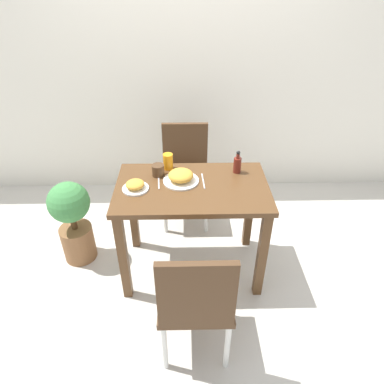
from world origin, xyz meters
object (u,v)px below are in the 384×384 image
Objects in this scene: drink_cup at (158,170)px; sauce_bottle at (237,164)px; potted_plant_left at (73,219)px; chair_near at (196,299)px; chair_far at (185,169)px; side_plate at (135,186)px; food_plate at (181,177)px; juice_glass at (168,161)px.

sauce_bottle is (0.56, 0.03, 0.02)m from drink_cup.
sauce_bottle is 1.32m from potted_plant_left.
chair_far is at bearing -87.96° from chair_near.
drink_cup reaches higher than side_plate.
potted_plant_left is at bearing -147.36° from chair_far.
drink_cup is (0.14, 0.18, 0.01)m from side_plate.
food_plate is at bearing -92.72° from chair_far.
chair_near and chair_far have the same top height.
side_plate is at bearing -60.69° from chair_near.
sauce_bottle is (0.70, 0.21, 0.04)m from side_plate.
potted_plant_left is (-0.54, 0.17, -0.41)m from side_plate.
chair_near is 0.84m from side_plate.
side_plate reaches higher than potted_plant_left.
food_plate is 0.18m from drink_cup.
chair_far is at bearing 125.66° from sauce_bottle.
drink_cup is 0.12m from juice_glass.
sauce_bottle is at bearing -109.83° from chair_near.
side_plate is 1.04× the size of sauce_bottle.
juice_glass reaches higher than chair_far.
chair_far is 0.71m from food_plate.
side_plate is at bearing -127.60° from juice_glass.
drink_cup is at bearing -109.20° from chair_far.
potted_plant_left is at bearing -178.17° from sauce_bottle.
sauce_bottle reaches higher than potted_plant_left.
food_plate is 2.82× the size of drink_cup.
food_plate is at bearing 16.76° from side_plate.
chair_near is at bearing -74.29° from drink_cup.
drink_cup is (-0.19, -0.55, 0.32)m from chair_far.
drink_cup is 0.80m from potted_plant_left.
food_plate is 1.39× the size of side_plate.
potted_plant_left is (-0.75, -0.10, -0.44)m from juice_glass.
juice_glass is at bearing 52.40° from side_plate.
juice_glass is 0.50m from sauce_bottle.
drink_cup is at bearing -74.29° from chair_near.
juice_glass reaches higher than potted_plant_left.
sauce_bottle reaches higher than juice_glass.
side_plate is 0.73m from sauce_bottle.
juice_glass reaches higher than side_plate.
chair_near is at bearing -60.69° from side_plate.
juice_glass is 0.87m from potted_plant_left.
drink_cup is (-0.16, 0.09, 0.00)m from food_plate.
sauce_bottle is at bearing -7.11° from juice_glass.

